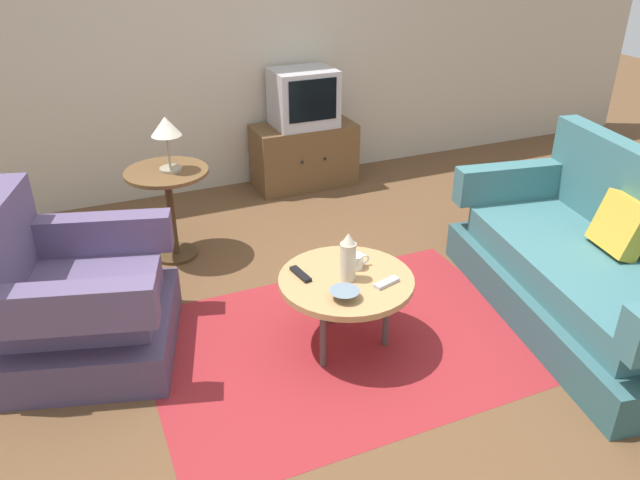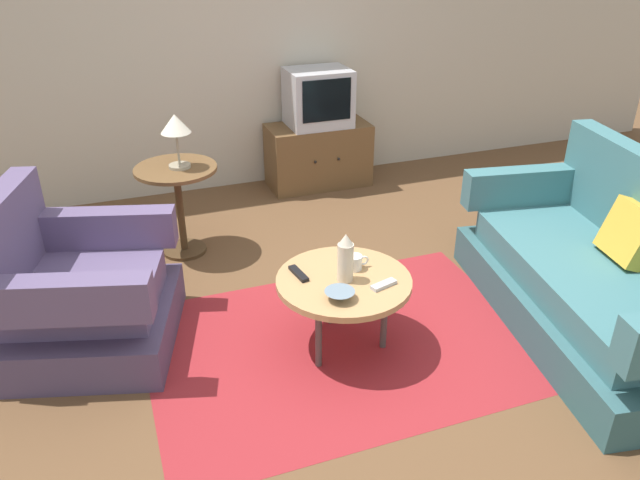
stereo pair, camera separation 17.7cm
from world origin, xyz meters
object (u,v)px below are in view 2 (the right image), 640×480
object	(u,v)px
side_table	(178,191)
bowl	(340,295)
table_lamp	(175,127)
coffee_table	(344,284)
tv_stand	(318,155)
tv_remote_silver	(384,285)
armchair	(77,297)
vase	(345,258)
couch	(601,280)
television	(318,98)
mug	(355,262)
tv_remote_dark	(299,273)

from	to	relation	value
side_table	bowl	size ratio (longest dim) A/B	4.18
table_lamp	bowl	bearing A→B (deg)	-71.06
coffee_table	side_table	distance (m)	1.55
tv_stand	tv_remote_silver	world-z (taller)	tv_stand
side_table	tv_remote_silver	world-z (taller)	side_table
armchair	vase	world-z (taller)	armchair
coffee_table	tv_stand	distance (m)	2.37
side_table	tv_remote_silver	distance (m)	1.76
couch	tv_stand	size ratio (longest dim) A/B	2.22
bowl	couch	bearing A→B (deg)	-5.64
television	mug	bearing A→B (deg)	-104.81
couch	side_table	distance (m)	2.73
tv_remote_dark	coffee_table	bearing A→B (deg)	-127.02
table_lamp	bowl	distance (m)	1.72
tv_stand	tv_remote_dark	world-z (taller)	tv_stand
tv_stand	tv_remote_silver	bearing A→B (deg)	-101.88
vase	side_table	bearing A→B (deg)	115.07
tv_stand	table_lamp	bearing A→B (deg)	-146.19
table_lamp	tv_remote_silver	bearing A→B (deg)	-62.48
couch	mug	distance (m)	1.42
side_table	mug	size ratio (longest dim) A/B	4.95
armchair	coffee_table	xyz separation A→B (m)	(1.36, -0.51, 0.09)
couch	coffee_table	size ratio (longest dim) A/B	2.69
vase	tv_remote_dark	size ratio (longest dim) A/B	1.57
couch	side_table	world-z (taller)	couch
vase	tv_remote_dark	bearing A→B (deg)	149.07
coffee_table	television	bearing A→B (deg)	73.48
table_lamp	vase	xyz separation A→B (m)	(0.63, -1.40, -0.36)
tv_stand	bowl	distance (m)	2.57
side_table	table_lamp	distance (m)	0.46
tv_stand	tv_remote_silver	size ratio (longest dim) A/B	5.66
couch	television	world-z (taller)	television
tv_stand	mug	size ratio (longest dim) A/B	6.76
vase	tv_stand	bearing A→B (deg)	73.57
side_table	tv_stand	size ratio (longest dim) A/B	0.73
tv_stand	side_table	bearing A→B (deg)	-147.20
television	tv_remote_silver	distance (m)	2.49
table_lamp	mug	world-z (taller)	table_lamp
coffee_table	tv_remote_dark	xyz separation A→B (m)	(-0.22, 0.12, 0.04)
television	mug	world-z (taller)	television
mug	television	bearing A→B (deg)	75.19
armchair	mug	xyz separation A→B (m)	(1.45, -0.44, 0.17)
armchair	couch	world-z (taller)	couch
armchair	table_lamp	size ratio (longest dim) A/B	3.05
tv_stand	television	distance (m)	0.51
couch	tv_remote_silver	xyz separation A→B (m)	(-1.28, 0.19, 0.13)
mug	bowl	world-z (taller)	mug
table_lamp	tv_remote_silver	size ratio (longest dim) A/B	2.34
armchair	vase	distance (m)	1.48
tv_stand	mug	bearing A→B (deg)	-104.82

